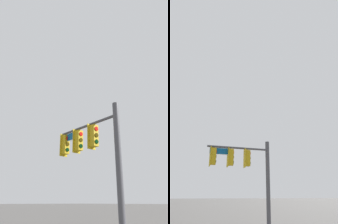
{
  "view_description": "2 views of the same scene",
  "coord_description": "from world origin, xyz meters",
  "views": [
    {
      "loc": [
        -11.18,
        -0.58,
        1.24
      ],
      "look_at": [
        -1.32,
        -10.21,
        6.97
      ],
      "focal_mm": 35.0,
      "sensor_mm": 36.0,
      "label": 1
    },
    {
      "loc": [
        1.37,
        6.08,
        1.86
      ],
      "look_at": [
        -4.22,
        -7.72,
        7.62
      ],
      "focal_mm": 35.0,
      "sensor_mm": 36.0,
      "label": 2
    }
  ],
  "objects": [
    {
      "name": "signal_pole_near",
      "position": [
        -3.94,
        -8.32,
        3.74
      ],
      "size": [
        4.47,
        0.66,
        5.61
      ],
      "color": "#47474C",
      "rests_on": "ground_plane"
    }
  ]
}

